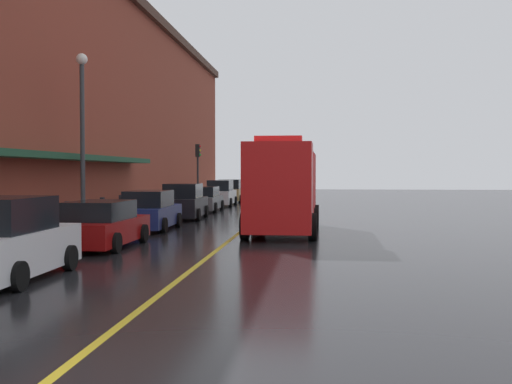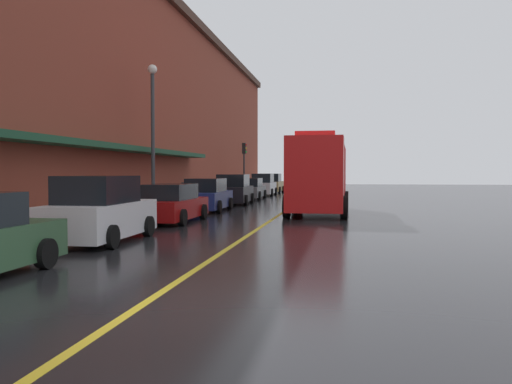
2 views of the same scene
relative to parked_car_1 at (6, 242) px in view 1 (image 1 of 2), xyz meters
The scene contains 17 objects.
ground_plane 18.66m from the parked_car_1, 77.75° to the left, with size 112.00×112.00×0.00m, color black.
sidewalk_left 18.37m from the parked_car_1, 97.03° to the left, with size 2.40×70.00×0.15m, color #ADA8A0.
lane_center_stripe 18.66m from the parked_car_1, 77.75° to the left, with size 0.16×70.00×0.01m, color gold.
parked_car_1 is the anchor object (origin of this frame).
parked_car_2 6.11m from the parked_car_1, 89.43° to the left, with size 2.11×4.77×1.54m.
parked_car_3 12.20m from the parked_car_1, 90.14° to the left, with size 2.13×4.66×1.69m.
parked_car_4 18.41m from the parked_car_1, 89.76° to the left, with size 2.26×4.56×1.88m.
parked_car_5 24.62m from the parked_car_1, 90.06° to the left, with size 2.12×4.63×1.57m.
parked_car_6 30.83m from the parked_car_1, 89.90° to the left, with size 2.04×4.59×1.89m.
parked_car_7 36.54m from the parked_car_1, 90.00° to the left, with size 2.10×4.23×1.87m.
fire_truck 13.01m from the parked_car_1, 63.66° to the left, with size 2.87×8.04×3.79m.
parking_meter_0 30.17m from the parked_car_1, 92.65° to the left, with size 0.14×0.18×1.33m.
parking_meter_1 6.88m from the parked_car_1, 101.72° to the left, with size 0.14×0.18×1.33m.
parking_meter_2 12.55m from the parked_car_1, 96.39° to the left, with size 0.14×0.18×1.33m.
parking_meter_4 10.26m from the parked_car_1, 97.82° to the left, with size 0.14×0.18×1.33m.
street_lamp_left 10.48m from the parked_car_1, 101.66° to the left, with size 0.44×0.44×6.94m.
traffic_light_near 29.47m from the parked_car_1, 92.60° to the left, with size 0.38×0.36×4.30m.
Camera 1 is at (3.19, -6.61, 2.49)m, focal length 42.95 mm.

